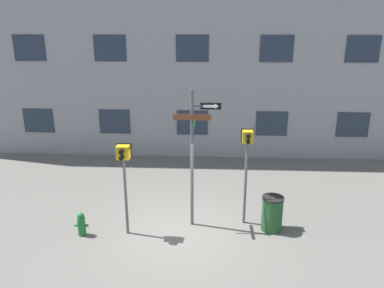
{
  "coord_description": "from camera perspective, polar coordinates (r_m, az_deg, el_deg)",
  "views": [
    {
      "loc": [
        0.83,
        -9.35,
        5.62
      ],
      "look_at": [
        0.3,
        0.47,
        2.49
      ],
      "focal_mm": 35.0,
      "sensor_mm": 36.0,
      "label": 1
    }
  ],
  "objects": [
    {
      "name": "ground_plane",
      "position": [
        10.94,
        -1.76,
        -13.27
      ],
      "size": [
        60.0,
        60.0,
        0.0
      ],
      "primitive_type": "plane",
      "color": "#595651"
    },
    {
      "name": "trash_bin",
      "position": [
        11.06,
        12.1,
        -10.3
      ],
      "size": [
        0.62,
        0.62,
        1.02
      ],
      "color": "#1E4723",
      "rests_on": "ground_plane"
    },
    {
      "name": "pedestrian_signal_left",
      "position": [
        10.15,
        -10.34,
        -3.1
      ],
      "size": [
        0.4,
        0.4,
        2.63
      ],
      "color": "#4C4C51",
      "rests_on": "ground_plane"
    },
    {
      "name": "building_facade",
      "position": [
        16.13,
        0.12,
        20.01
      ],
      "size": [
        24.0,
        0.63,
        12.56
      ],
      "color": "gray",
      "rests_on": "ground_plane"
    },
    {
      "name": "pedestrian_signal_right",
      "position": [
        10.61,
        8.35,
        -1.38
      ],
      "size": [
        0.35,
        0.4,
        2.87
      ],
      "color": "#4C4C51",
      "rests_on": "ground_plane"
    },
    {
      "name": "fire_hydrant",
      "position": [
        11.08,
        -16.5,
        -11.65
      ],
      "size": [
        0.38,
        0.22,
        0.69
      ],
      "color": "#196028",
      "rests_on": "ground_plane"
    },
    {
      "name": "street_sign_pole",
      "position": [
        10.35,
        0.36,
        -0.75
      ],
      "size": [
        1.3,
        0.79,
        4.01
      ],
      "color": "#4C4C51",
      "rests_on": "ground_plane"
    }
  ]
}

